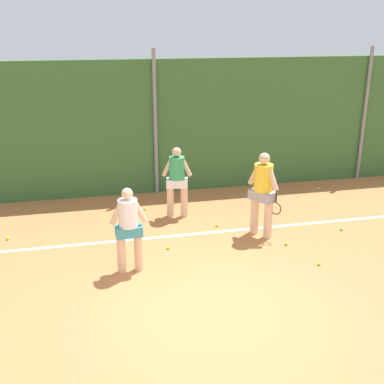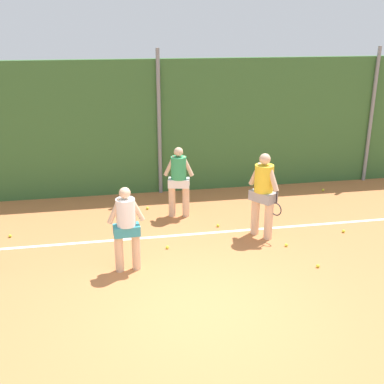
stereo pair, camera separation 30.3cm
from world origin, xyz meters
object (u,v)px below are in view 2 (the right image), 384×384
(player_backcourt_far, at_px, (179,178))
(tennis_ball_5, at_px, (167,247))
(player_foreground_near, at_px, (126,225))
(tennis_ball_0, at_px, (147,208))
(player_midcourt, at_px, (263,191))
(tennis_ball_7, at_px, (343,231))
(tennis_ball_4, at_px, (318,266))
(tennis_ball_6, at_px, (218,225))
(tennis_ball_9, at_px, (323,190))
(tennis_ball_2, at_px, (286,245))
(tennis_ball_10, at_px, (10,236))

(player_backcourt_far, distance_m, tennis_ball_5, 1.98)
(tennis_ball_5, bearing_deg, player_foreground_near, -138.53)
(player_foreground_near, relative_size, tennis_ball_0, 24.39)
(player_midcourt, bearing_deg, tennis_ball_7, 51.40)
(tennis_ball_4, relative_size, tennis_ball_5, 1.00)
(player_foreground_near, bearing_deg, tennis_ball_6, 33.37)
(tennis_ball_7, distance_m, tennis_ball_9, 2.75)
(player_midcourt, height_order, tennis_ball_7, player_midcourt)
(player_midcourt, distance_m, tennis_ball_7, 2.08)
(player_foreground_near, height_order, tennis_ball_9, player_foreground_near)
(tennis_ball_4, height_order, tennis_ball_5, same)
(tennis_ball_5, bearing_deg, tennis_ball_0, 94.78)
(tennis_ball_7, bearing_deg, player_foreground_near, -170.23)
(player_backcourt_far, bearing_deg, tennis_ball_4, -41.37)
(player_foreground_near, relative_size, player_backcourt_far, 0.96)
(player_midcourt, height_order, tennis_ball_6, player_midcourt)
(player_backcourt_far, relative_size, tennis_ball_7, 25.31)
(player_backcourt_far, xyz_separation_m, tennis_ball_0, (-0.70, 0.55, -0.91))
(tennis_ball_2, bearing_deg, tennis_ball_0, 135.15)
(player_backcourt_far, bearing_deg, tennis_ball_9, 26.91)
(tennis_ball_6, relative_size, tennis_ball_9, 1.00)
(tennis_ball_7, bearing_deg, tennis_ball_0, 152.15)
(player_foreground_near, xyz_separation_m, tennis_ball_7, (4.71, 0.81, -0.87))
(tennis_ball_4, bearing_deg, tennis_ball_0, 128.89)
(player_midcourt, bearing_deg, tennis_ball_5, -116.55)
(tennis_ball_0, bearing_deg, tennis_ball_2, -44.85)
(player_backcourt_far, bearing_deg, tennis_ball_5, -94.05)
(tennis_ball_2, distance_m, tennis_ball_5, 2.43)
(tennis_ball_5, distance_m, tennis_ball_7, 3.89)
(player_foreground_near, bearing_deg, player_midcourt, 14.35)
(player_backcourt_far, relative_size, tennis_ball_10, 25.31)
(player_backcourt_far, xyz_separation_m, tennis_ball_10, (-3.74, -0.53, -0.91))
(player_foreground_near, xyz_separation_m, tennis_ball_2, (3.23, 0.38, -0.87))
(tennis_ball_5, relative_size, tennis_ball_9, 1.00)
(tennis_ball_4, bearing_deg, tennis_ball_5, 154.09)
(player_foreground_near, height_order, tennis_ball_10, player_foreground_near)
(tennis_ball_2, bearing_deg, player_backcourt_far, 133.02)
(player_backcourt_far, distance_m, tennis_ball_6, 1.42)
(tennis_ball_10, bearing_deg, tennis_ball_2, -14.92)
(player_midcourt, relative_size, tennis_ball_10, 27.64)
(tennis_ball_9, relative_size, tennis_ball_10, 1.00)
(player_midcourt, relative_size, tennis_ball_7, 27.64)
(player_backcourt_far, distance_m, tennis_ball_7, 3.85)
(tennis_ball_5, bearing_deg, player_midcourt, 6.88)
(tennis_ball_6, bearing_deg, player_midcourt, -38.74)
(player_foreground_near, bearing_deg, tennis_ball_7, 5.44)
(player_midcourt, relative_size, tennis_ball_0, 27.64)
(tennis_ball_4, relative_size, tennis_ball_9, 1.00)
(tennis_ball_0, xyz_separation_m, tennis_ball_9, (4.84, 0.49, 0.00))
(player_foreground_near, xyz_separation_m, tennis_ball_10, (-2.40, 1.88, -0.87))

